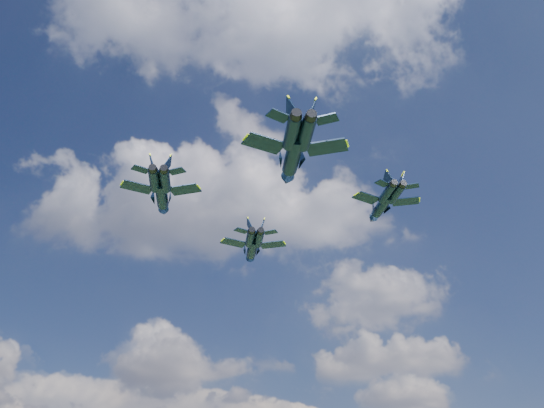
{
  "coord_description": "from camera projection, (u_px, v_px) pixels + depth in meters",
  "views": [
    {
      "loc": [
        -1.38,
        -85.39,
        19.56
      ],
      "look_at": [
        -4.73,
        -2.82,
        64.24
      ],
      "focal_mm": 40.0,
      "sensor_mm": 36.0,
      "label": 1
    }
  ],
  "objects": [
    {
      "name": "jet_right",
      "position": [
        381.0,
        206.0,
        98.67
      ],
      "size": [
        11.05,
        14.71,
        3.46
      ],
      "rotation": [
        0.0,
        0.0,
        0.22
      ],
      "color": "black"
    },
    {
      "name": "jet_left",
      "position": [
        162.0,
        196.0,
        93.13
      ],
      "size": [
        12.12,
        15.8,
        3.74
      ],
      "rotation": [
        0.0,
        0.0,
        0.14
      ],
      "color": "black"
    },
    {
      "name": "jet_lead",
      "position": [
        252.0,
        249.0,
        109.0
      ],
      "size": [
        11.64,
        15.24,
        3.6
      ],
      "rotation": [
        0.0,
        0.0,
        0.16
      ],
      "color": "black"
    },
    {
      "name": "jet_slot",
      "position": [
        292.0,
        157.0,
        78.78
      ],
      "size": [
        13.62,
        17.8,
        4.21
      ],
      "rotation": [
        0.0,
        0.0,
        0.15
      ],
      "color": "black"
    }
  ]
}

